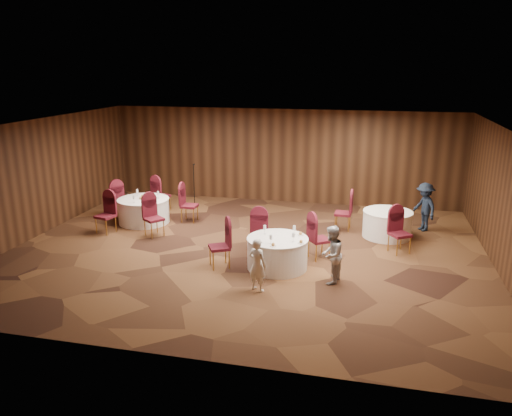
% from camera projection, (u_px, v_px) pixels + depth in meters
% --- Properties ---
extents(ground, '(12.00, 12.00, 0.00)m').
position_uv_depth(ground, '(247.00, 250.00, 12.89)').
color(ground, black).
rests_on(ground, ground).
extents(room_shell, '(12.00, 12.00, 12.00)m').
position_uv_depth(room_shell, '(246.00, 176.00, 12.35)').
color(room_shell, silver).
rests_on(room_shell, ground).
extents(table_main, '(1.44, 1.44, 0.74)m').
position_uv_depth(table_main, '(277.00, 253.00, 11.70)').
color(table_main, white).
rests_on(table_main, ground).
extents(table_left, '(1.54, 1.54, 0.74)m').
position_uv_depth(table_left, '(144.00, 210.00, 15.09)').
color(table_left, white).
rests_on(table_left, ground).
extents(table_right, '(1.35, 1.35, 0.74)m').
position_uv_depth(table_right, '(387.00, 224.00, 13.83)').
color(table_right, white).
rests_on(table_right, ground).
extents(chairs_main, '(2.96, 1.98, 1.00)m').
position_uv_depth(chairs_main, '(267.00, 239.00, 12.27)').
color(chairs_main, '#460E1D').
rests_on(chairs_main, ground).
extents(chairs_left, '(3.12, 3.14, 1.00)m').
position_uv_depth(chairs_left, '(145.00, 207.00, 15.04)').
color(chairs_left, '#460E1D').
rests_on(chairs_left, ground).
extents(chairs_right, '(2.15, 2.17, 1.00)m').
position_uv_depth(chairs_right, '(370.00, 223.00, 13.50)').
color(chairs_right, '#460E1D').
rests_on(chairs_right, ground).
extents(tabletop_main, '(1.05, 1.04, 0.22)m').
position_uv_depth(tabletop_main, '(286.00, 236.00, 11.45)').
color(tabletop_main, silver).
rests_on(tabletop_main, table_main).
extents(tabletop_left, '(0.81, 0.81, 0.22)m').
position_uv_depth(tabletop_left, '(143.00, 196.00, 14.96)').
color(tabletop_left, silver).
rests_on(tabletop_left, table_left).
extents(tabletop_right, '(0.08, 0.08, 0.22)m').
position_uv_depth(tabletop_right, '(396.00, 208.00, 13.42)').
color(tabletop_right, silver).
rests_on(tabletop_right, table_right).
extents(mic_stand, '(0.24, 0.24, 1.46)m').
position_uv_depth(mic_stand, '(194.00, 195.00, 16.79)').
color(mic_stand, black).
rests_on(mic_stand, ground).
extents(woman_a, '(0.50, 0.42, 1.17)m').
position_uv_depth(woman_a, '(257.00, 265.00, 10.46)').
color(woman_a, white).
rests_on(woman_a, ground).
extents(woman_b, '(0.60, 0.71, 1.30)m').
position_uv_depth(woman_b, '(331.00, 255.00, 10.83)').
color(woman_b, '#B6B7BB').
rests_on(woman_b, ground).
extents(man_c, '(0.90, 1.05, 1.41)m').
position_uv_depth(man_c, '(424.00, 207.00, 14.28)').
color(man_c, black).
rests_on(man_c, ground).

